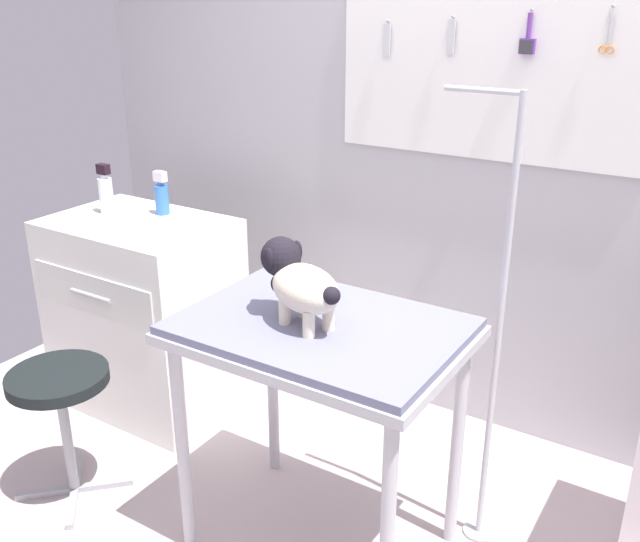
% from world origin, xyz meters
% --- Properties ---
extents(rear_wall_panel, '(4.00, 0.11, 2.30)m').
position_xyz_m(rear_wall_panel, '(0.00, 1.28, 1.16)').
color(rear_wall_panel, '#ADABB1').
rests_on(rear_wall_panel, ground).
extents(grooming_table, '(0.90, 0.64, 0.88)m').
position_xyz_m(grooming_table, '(-0.06, 0.20, 0.78)').
color(grooming_table, '#B7B7BC').
rests_on(grooming_table, ground).
extents(grooming_arm, '(0.29, 0.11, 1.59)m').
position_xyz_m(grooming_arm, '(0.40, 0.54, 0.74)').
color(grooming_arm, '#B7B7BC').
rests_on(grooming_arm, ground).
extents(dog, '(0.35, 0.24, 0.26)m').
position_xyz_m(dog, '(-0.12, 0.16, 1.01)').
color(dog, beige).
rests_on(dog, grooming_table).
extents(counter_left, '(0.80, 0.58, 0.91)m').
position_xyz_m(counter_left, '(-1.26, 0.58, 0.45)').
color(counter_left, silver).
rests_on(counter_left, ground).
extents(stool, '(0.37, 0.37, 0.54)m').
position_xyz_m(stool, '(-1.03, -0.10, 0.45)').
color(stool, '#9E9EA3').
rests_on(stool, ground).
extents(spray_bottle_tall, '(0.06, 0.06, 0.23)m').
position_xyz_m(spray_bottle_tall, '(-1.46, 0.60, 1.00)').
color(spray_bottle_tall, white).
rests_on(spray_bottle_tall, counter_left).
extents(conditioner_bottle, '(0.06, 0.06, 0.20)m').
position_xyz_m(conditioner_bottle, '(-1.24, 0.72, 0.99)').
color(conditioner_bottle, '#336ABA').
rests_on(conditioner_bottle, counter_left).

